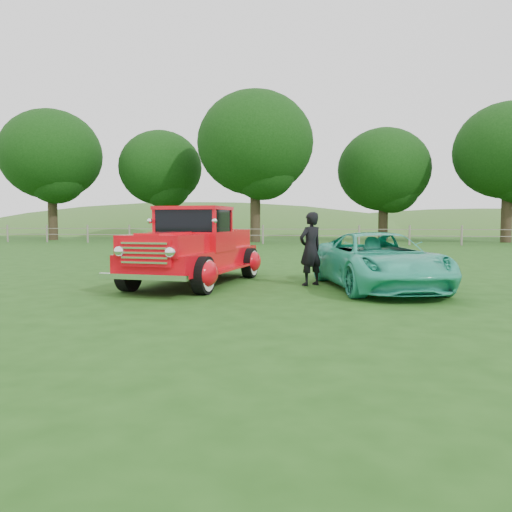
% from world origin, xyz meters
% --- Properties ---
extents(ground, '(140.00, 140.00, 0.00)m').
position_xyz_m(ground, '(0.00, 0.00, 0.00)').
color(ground, '#1D4612').
rests_on(ground, ground).
extents(distant_hills, '(116.00, 60.00, 18.00)m').
position_xyz_m(distant_hills, '(-4.08, 59.46, -4.55)').
color(distant_hills, '#335A21').
rests_on(distant_hills, ground).
extents(fence_line, '(48.00, 0.12, 1.20)m').
position_xyz_m(fence_line, '(0.00, 22.00, 0.60)').
color(fence_line, gray).
rests_on(fence_line, ground).
extents(tree_far_west, '(7.60, 7.60, 9.93)m').
position_xyz_m(tree_far_west, '(-20.00, 26.00, 6.49)').
color(tree_far_west, black).
rests_on(tree_far_west, ground).
extents(tree_mid_west, '(6.40, 6.40, 8.46)m').
position_xyz_m(tree_mid_west, '(-12.00, 28.00, 5.55)').
color(tree_mid_west, black).
rests_on(tree_mid_west, ground).
extents(tree_near_west, '(8.00, 8.00, 10.42)m').
position_xyz_m(tree_near_west, '(-4.00, 25.00, 6.80)').
color(tree_near_west, black).
rests_on(tree_near_west, ground).
extents(tree_near_east, '(6.80, 6.80, 8.33)m').
position_xyz_m(tree_near_east, '(5.00, 29.00, 5.25)').
color(tree_near_east, black).
rests_on(tree_near_east, ground).
extents(tree_mid_east, '(7.20, 7.20, 9.44)m').
position_xyz_m(tree_mid_east, '(13.00, 27.00, 6.17)').
color(tree_mid_east, black).
rests_on(tree_mid_east, ground).
extents(red_pickup, '(2.66, 5.15, 1.78)m').
position_xyz_m(red_pickup, '(-1.45, 1.71, 0.80)').
color(red_pickup, black).
rests_on(red_pickup, ground).
extents(teal_sedan, '(3.09, 4.73, 1.21)m').
position_xyz_m(teal_sedan, '(2.65, 1.52, 0.60)').
color(teal_sedan, '#2DB592').
rests_on(teal_sedan, ground).
extents(man, '(0.71, 0.70, 1.65)m').
position_xyz_m(man, '(1.19, 1.88, 0.83)').
color(man, black).
rests_on(man, ground).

